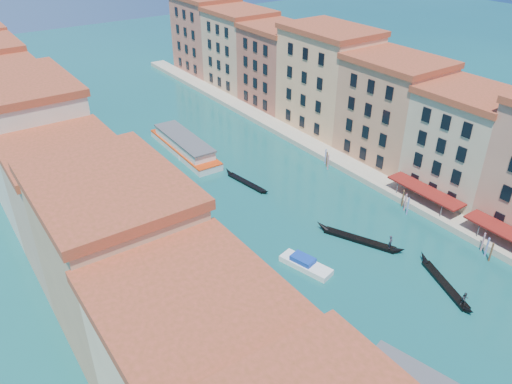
% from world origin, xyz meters
% --- Properties ---
extents(left_bank_palazzos, '(12.80, 128.40, 21.00)m').
position_xyz_m(left_bank_palazzos, '(-26.00, 64.68, 9.71)').
color(left_bank_palazzos, beige).
rests_on(left_bank_palazzos, ground).
extents(right_bank_palazzos, '(12.80, 128.40, 21.00)m').
position_xyz_m(right_bank_palazzos, '(30.00, 65.00, 9.75)').
color(right_bank_palazzos, brown).
rests_on(right_bank_palazzos, ground).
extents(quay, '(4.00, 140.00, 1.00)m').
position_xyz_m(quay, '(22.00, 65.00, 0.50)').
color(quay, '#ADA58B').
rests_on(quay, ground).
extents(mooring_poles_right, '(1.44, 54.24, 3.20)m').
position_xyz_m(mooring_poles_right, '(19.10, 28.80, 1.30)').
color(mooring_poles_right, brown).
rests_on(mooring_poles_right, ground).
extents(vaporetto_far, '(5.39, 21.29, 3.15)m').
position_xyz_m(vaporetto_far, '(0.89, 77.97, 1.42)').
color(vaporetto_far, silver).
rests_on(vaporetto_far, ground).
extents(gondola_fore, '(6.71, 12.66, 2.70)m').
position_xyz_m(gondola_fore, '(7.48, 38.11, 0.46)').
color(gondola_fore, black).
rests_on(gondola_fore, ground).
extents(gondola_right, '(5.20, 11.62, 2.42)m').
position_xyz_m(gondola_right, '(9.34, 24.98, 0.46)').
color(gondola_right, black).
rests_on(gondola_right, ground).
extents(gondola_far, '(2.44, 11.21, 1.59)m').
position_xyz_m(gondola_far, '(3.61, 61.16, 0.33)').
color(gondola_far, black).
rests_on(gondola_far, ground).
extents(motorboat_mid, '(4.05, 7.53, 1.49)m').
position_xyz_m(motorboat_mid, '(-2.53, 38.03, 0.58)').
color(motorboat_mid, white).
rests_on(motorboat_mid, ground).
extents(motorboat_far, '(4.18, 7.23, 1.43)m').
position_xyz_m(motorboat_far, '(0.44, 78.50, 0.56)').
color(motorboat_far, white).
rests_on(motorboat_far, ground).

